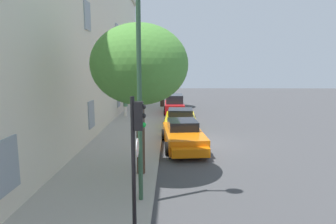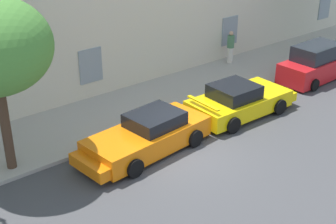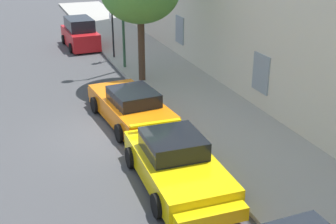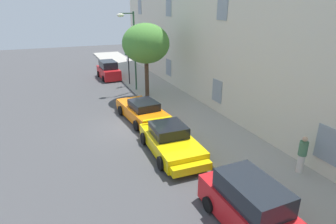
{
  "view_description": "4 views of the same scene",
  "coord_description": "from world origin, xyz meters",
  "px_view_note": "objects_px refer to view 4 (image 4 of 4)",
  "views": [
    {
      "loc": [
        -16.1,
        1.63,
        4.29
      ],
      "look_at": [
        2.34,
        1.86,
        1.37
      ],
      "focal_mm": 31.56,
      "sensor_mm": 36.0,
      "label": 1
    },
    {
      "loc": [
        -9.78,
        -11.12,
        8.73
      ],
      "look_at": [
        0.14,
        1.03,
        1.24
      ],
      "focal_mm": 51.8,
      "sensor_mm": 36.0,
      "label": 2
    },
    {
      "loc": [
        14.12,
        -3.07,
        6.83
      ],
      "look_at": [
        1.34,
        1.72,
        1.13
      ],
      "focal_mm": 47.15,
      "sensor_mm": 36.0,
      "label": 3
    },
    {
      "loc": [
        15.38,
        -3.9,
        6.9
      ],
      "look_at": [
        -0.02,
        2.51,
        0.6
      ],
      "focal_mm": 29.75,
      "sensor_mm": 36.0,
      "label": 4
    }
  ],
  "objects_px": {
    "tree_midblock": "(146,44)",
    "traffic_light": "(128,59)",
    "pedestrian_admiring": "(302,154)",
    "sportscar_yellow_flank": "(172,143)",
    "hatchback_parked": "(250,207)",
    "sportscar_red_lead": "(141,110)",
    "hatchback_distant": "(109,71)",
    "street_lamp": "(130,38)"
  },
  "relations": [
    {
      "from": "street_lamp",
      "to": "sportscar_red_lead",
      "type": "bearing_deg",
      "value": -10.57
    },
    {
      "from": "tree_midblock",
      "to": "street_lamp",
      "type": "height_order",
      "value": "street_lamp"
    },
    {
      "from": "hatchback_distant",
      "to": "hatchback_parked",
      "type": "bearing_deg",
      "value": 0.31
    },
    {
      "from": "sportscar_yellow_flank",
      "to": "hatchback_distant",
      "type": "relative_size",
      "value": 1.21
    },
    {
      "from": "tree_midblock",
      "to": "pedestrian_admiring",
      "type": "height_order",
      "value": "tree_midblock"
    },
    {
      "from": "hatchback_distant",
      "to": "traffic_light",
      "type": "bearing_deg",
      "value": 18.5
    },
    {
      "from": "hatchback_distant",
      "to": "tree_midblock",
      "type": "xyz_separation_m",
      "value": [
        7.82,
        1.53,
        3.5
      ]
    },
    {
      "from": "sportscar_red_lead",
      "to": "traffic_light",
      "type": "height_order",
      "value": "traffic_light"
    },
    {
      "from": "sportscar_yellow_flank",
      "to": "traffic_light",
      "type": "relative_size",
      "value": 1.38
    },
    {
      "from": "sportscar_yellow_flank",
      "to": "hatchback_parked",
      "type": "bearing_deg",
      "value": 3.89
    },
    {
      "from": "sportscar_yellow_flank",
      "to": "traffic_light",
      "type": "height_order",
      "value": "traffic_light"
    },
    {
      "from": "hatchback_distant",
      "to": "street_lamp",
      "type": "distance_m",
      "value": 6.72
    },
    {
      "from": "sportscar_yellow_flank",
      "to": "hatchback_distant",
      "type": "xyz_separation_m",
      "value": [
        -16.97,
        0.26,
        0.21
      ]
    },
    {
      "from": "hatchback_parked",
      "to": "pedestrian_admiring",
      "type": "relative_size",
      "value": 2.37
    },
    {
      "from": "sportscar_yellow_flank",
      "to": "pedestrian_admiring",
      "type": "xyz_separation_m",
      "value": [
        3.87,
        4.4,
        0.4
      ]
    },
    {
      "from": "sportscar_red_lead",
      "to": "hatchback_distant",
      "type": "relative_size",
      "value": 1.33
    },
    {
      "from": "street_lamp",
      "to": "pedestrian_admiring",
      "type": "relative_size",
      "value": 3.81
    },
    {
      "from": "sportscar_red_lead",
      "to": "street_lamp",
      "type": "bearing_deg",
      "value": 169.43
    },
    {
      "from": "pedestrian_admiring",
      "to": "traffic_light",
      "type": "bearing_deg",
      "value": -170.24
    },
    {
      "from": "hatchback_distant",
      "to": "pedestrian_admiring",
      "type": "xyz_separation_m",
      "value": [
        20.84,
        4.15,
        0.2
      ]
    },
    {
      "from": "street_lamp",
      "to": "pedestrian_admiring",
      "type": "xyz_separation_m",
      "value": [
        15.31,
        3.24,
        -3.51
      ]
    },
    {
      "from": "hatchback_parked",
      "to": "pedestrian_admiring",
      "type": "xyz_separation_m",
      "value": [
        -1.7,
        4.03,
        0.21
      ]
    },
    {
      "from": "hatchback_parked",
      "to": "hatchback_distant",
      "type": "xyz_separation_m",
      "value": [
        -22.53,
        -0.12,
        0.01
      ]
    },
    {
      "from": "traffic_light",
      "to": "hatchback_parked",
      "type": "bearing_deg",
      "value": -3.12
    },
    {
      "from": "sportscar_red_lead",
      "to": "traffic_light",
      "type": "bearing_deg",
      "value": 170.28
    },
    {
      "from": "sportscar_yellow_flank",
      "to": "hatchback_distant",
      "type": "height_order",
      "value": "hatchback_distant"
    },
    {
      "from": "sportscar_red_lead",
      "to": "pedestrian_admiring",
      "type": "height_order",
      "value": "pedestrian_admiring"
    },
    {
      "from": "sportscar_red_lead",
      "to": "pedestrian_admiring",
      "type": "xyz_separation_m",
      "value": [
        8.88,
        4.44,
        0.41
      ]
    },
    {
      "from": "pedestrian_admiring",
      "to": "sportscar_yellow_flank",
      "type": "bearing_deg",
      "value": -131.28
    },
    {
      "from": "sportscar_red_lead",
      "to": "hatchback_distant",
      "type": "height_order",
      "value": "hatchback_distant"
    },
    {
      "from": "tree_midblock",
      "to": "traffic_light",
      "type": "xyz_separation_m",
      "value": [
        -4.35,
        -0.37,
        -1.8
      ]
    },
    {
      "from": "hatchback_parked",
      "to": "tree_midblock",
      "type": "relative_size",
      "value": 0.71
    },
    {
      "from": "sportscar_yellow_flank",
      "to": "traffic_light",
      "type": "xyz_separation_m",
      "value": [
        -13.5,
        1.42,
        1.9
      ]
    },
    {
      "from": "sportscar_red_lead",
      "to": "hatchback_parked",
      "type": "relative_size",
      "value": 1.3
    },
    {
      "from": "tree_midblock",
      "to": "hatchback_parked",
      "type": "bearing_deg",
      "value": -5.47
    },
    {
      "from": "traffic_light",
      "to": "street_lamp",
      "type": "bearing_deg",
      "value": -7.03
    },
    {
      "from": "sportscar_red_lead",
      "to": "tree_midblock",
      "type": "bearing_deg",
      "value": 156.21
    },
    {
      "from": "hatchback_parked",
      "to": "tree_midblock",
      "type": "xyz_separation_m",
      "value": [
        -14.71,
        1.41,
        3.51
      ]
    },
    {
      "from": "sportscar_red_lead",
      "to": "hatchback_distant",
      "type": "xyz_separation_m",
      "value": [
        -11.95,
        0.29,
        0.21
      ]
    },
    {
      "from": "street_lamp",
      "to": "tree_midblock",
      "type": "bearing_deg",
      "value": 15.18
    },
    {
      "from": "sportscar_red_lead",
      "to": "pedestrian_admiring",
      "type": "distance_m",
      "value": 9.94
    },
    {
      "from": "hatchback_distant",
      "to": "street_lamp",
      "type": "bearing_deg",
      "value": 9.34
    }
  ]
}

